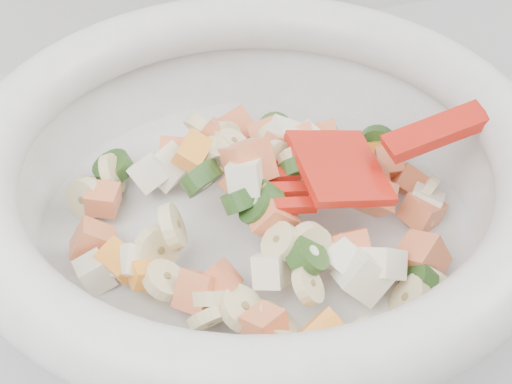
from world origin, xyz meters
name	(u,v)px	position (x,y,z in m)	size (l,w,h in m)	color
mixing_bowl	(257,183)	(0.20, 1.47, 0.95)	(0.45, 0.35, 0.12)	beige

